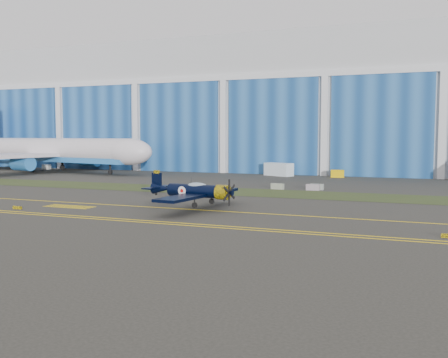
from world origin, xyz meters
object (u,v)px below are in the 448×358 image
at_px(warbird, 194,191).
at_px(shipping_container, 279,169).
at_px(tug, 337,174).
at_px(jetliner, 55,124).

distance_m(warbird, shipping_container, 50.31).
distance_m(shipping_container, tug, 11.80).
bearing_deg(tug, jetliner, 175.58).
bearing_deg(tug, shipping_container, 170.26).
bearing_deg(tug, warbird, -108.94).
height_order(warbird, tug, warbird).
bearing_deg(shipping_container, jetliner, -147.54).
height_order(jetliner, shipping_container, jetliner).
distance_m(jetliner, shipping_container, 51.68).
height_order(warbird, shipping_container, warbird).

